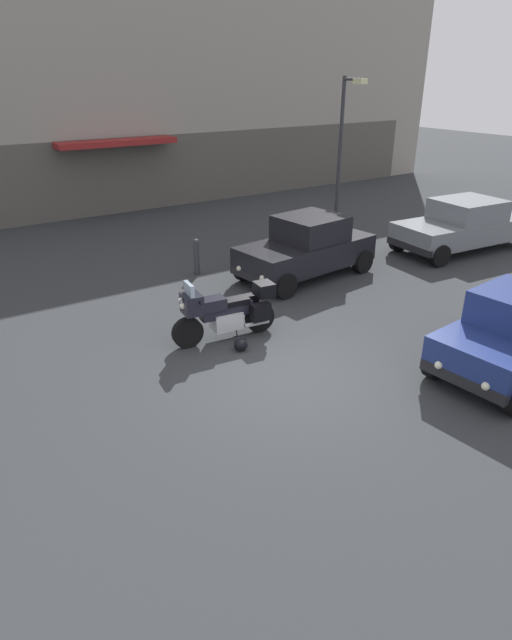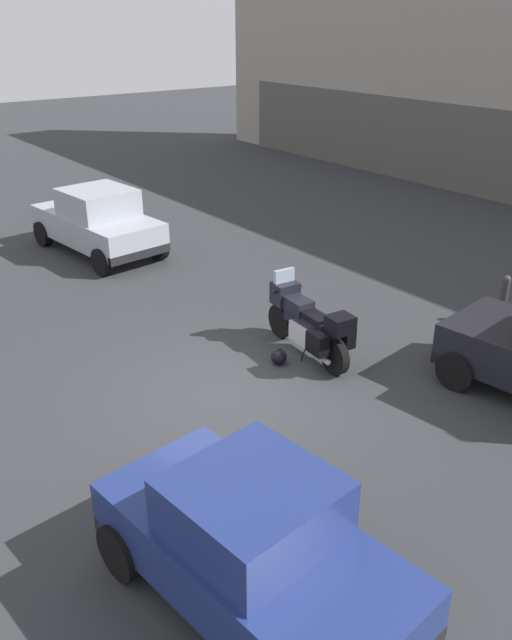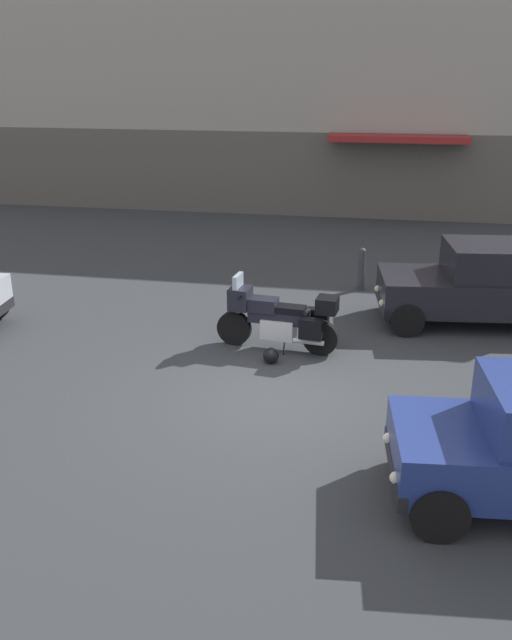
{
  "view_description": "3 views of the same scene",
  "coord_description": "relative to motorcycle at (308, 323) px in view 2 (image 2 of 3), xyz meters",
  "views": [
    {
      "loc": [
        -5.21,
        -6.74,
        5.06
      ],
      "look_at": [
        -0.34,
        0.7,
        0.94
      ],
      "focal_mm": 30.2,
      "sensor_mm": 36.0,
      "label": 1
    },
    {
      "loc": [
        7.28,
        -4.95,
        5.46
      ],
      "look_at": [
        0.11,
        0.58,
        1.21
      ],
      "focal_mm": 36.58,
      "sensor_mm": 36.0,
      "label": 2
    },
    {
      "loc": [
        1.49,
        -9.25,
        4.85
      ],
      "look_at": [
        -0.44,
        0.86,
        0.98
      ],
      "focal_mm": 37.9,
      "sensor_mm": 36.0,
      "label": 3
    }
  ],
  "objects": [
    {
      "name": "car_hatchback_near",
      "position": [
        -7.27,
        -0.5,
        0.19
      ],
      "size": [
        3.98,
        2.1,
        1.64
      ],
      "rotation": [
        0.0,
        0.0,
        3.24
      ],
      "color": "#9EA3AD",
      "rests_on": "ground"
    },
    {
      "name": "car_compact_side",
      "position": [
        3.69,
        -4.03,
        0.15
      ],
      "size": [
        3.58,
        2.0,
        1.56
      ],
      "rotation": [
        0.0,
        0.0,
        3.24
      ],
      "color": "navy",
      "rests_on": "ground"
    },
    {
      "name": "bollard_curbside",
      "position": [
        1.31,
        3.85,
        -0.1
      ],
      "size": [
        0.16,
        0.16,
        0.99
      ],
      "color": "#333338",
      "rests_on": "ground"
    },
    {
      "name": "motorcycle",
      "position": [
        0.0,
        0.0,
        0.0
      ],
      "size": [
        2.26,
        0.85,
        1.36
      ],
      "rotation": [
        0.0,
        0.0,
        3.03
      ],
      "color": "black",
      "rests_on": "ground"
    },
    {
      "name": "ground_plane",
      "position": [
        0.23,
        -1.98,
        -0.62
      ],
      "size": [
        80.0,
        80.0,
        0.0
      ],
      "primitive_type": "plane",
      "color": "#2D3033"
    },
    {
      "name": "helmet",
      "position": [
        -0.04,
        -0.62,
        -0.48
      ],
      "size": [
        0.28,
        0.28,
        0.28
      ],
      "primitive_type": "sphere",
      "color": "black",
      "rests_on": "ground"
    }
  ]
}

